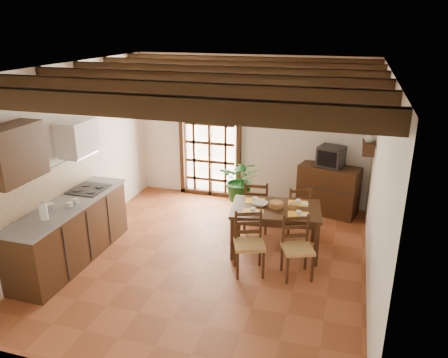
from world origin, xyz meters
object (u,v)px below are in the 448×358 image
at_px(dining_table, 276,213).
at_px(pendant_lamp, 281,118).
at_px(chair_near_left, 249,254).
at_px(potted_plant, 241,181).
at_px(sideboard, 328,190).
at_px(chair_near_right, 297,258).
at_px(chair_far_left, 257,214).
at_px(crt_tv, 331,156).
at_px(chair_far_right, 296,217).
at_px(kitchen_counter, 70,231).

relative_size(dining_table, pendant_lamp, 1.70).
bearing_deg(chair_near_left, potted_plant, 87.16).
height_order(chair_near_left, sideboard, sideboard).
relative_size(dining_table, chair_near_right, 1.65).
distance_m(chair_near_left, chair_far_left, 1.36).
distance_m(chair_near_right, crt_tv, 2.46).
height_order(chair_near_left, chair_far_left, chair_far_left).
xyz_separation_m(chair_far_left, sideboard, (1.10, 1.06, 0.17)).
bearing_deg(pendant_lamp, sideboard, 66.99).
bearing_deg(dining_table, chair_far_right, 63.73).
distance_m(chair_far_right, potted_plant, 1.33).
distance_m(dining_table, sideboard, 1.82).
bearing_deg(crt_tv, chair_far_left, -118.57).
bearing_deg(chair_far_left, chair_near_left, 94.20).
distance_m(dining_table, crt_tv, 1.87).
bearing_deg(potted_plant, chair_near_left, -72.44).
distance_m(chair_near_right, chair_far_left, 1.51).
distance_m(chair_far_left, pendant_lamp, 1.92).
distance_m(kitchen_counter, chair_near_left, 2.64).
bearing_deg(chair_far_right, potted_plant, -52.70).
distance_m(kitchen_counter, chair_far_left, 2.99).
bearing_deg(sideboard, crt_tv, -75.03).
distance_m(dining_table, chair_far_right, 0.84).
relative_size(chair_far_right, pendant_lamp, 1.01).
bearing_deg(crt_tv, kitchen_counter, -123.55).
bearing_deg(chair_near_left, chair_far_right, 51.52).
bearing_deg(kitchen_counter, sideboard, 38.87).
bearing_deg(sideboard, chair_far_left, -121.09).
relative_size(chair_near_right, chair_far_left, 0.96).
distance_m(kitchen_counter, crt_tv, 4.54).
bearing_deg(crt_tv, sideboard, 107.64).
height_order(chair_far_left, sideboard, chair_far_left).
bearing_deg(pendant_lamp, dining_table, -90.00).
relative_size(chair_far_right, sideboard, 0.80).
bearing_deg(chair_far_left, chair_far_right, -175.62).
relative_size(chair_near_left, chair_near_right, 1.03).
relative_size(kitchen_counter, potted_plant, 1.04).
bearing_deg(dining_table, chair_near_right, -64.19).
height_order(chair_near_left, crt_tv, crt_tv).
relative_size(chair_far_left, chair_far_right, 1.06).
bearing_deg(chair_far_right, chair_near_left, 48.79).
height_order(chair_far_left, chair_far_right, chair_far_left).
relative_size(dining_table, crt_tv, 2.74).
bearing_deg(sideboard, dining_table, -96.80).
bearing_deg(chair_far_left, kitchen_counter, 32.37).
height_order(crt_tv, pendant_lamp, pendant_lamp).
xyz_separation_m(dining_table, potted_plant, (-0.90, 1.36, -0.06)).
relative_size(chair_near_left, chair_far_right, 1.04).
height_order(dining_table, chair_near_right, chair_near_right).
bearing_deg(chair_far_right, pendant_lamp, 46.10).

